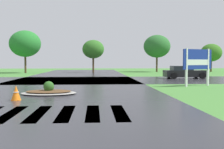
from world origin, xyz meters
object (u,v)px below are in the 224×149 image
median_island (49,92)px  traffic_cone (16,93)px  car_dark_suv (184,72)px  estate_billboard (198,61)px

median_island → traffic_cone: (-1.06, -2.29, 0.19)m
median_island → car_dark_suv: size_ratio=0.69×
estate_billboard → median_island: bearing=-1.9°
median_island → traffic_cone: size_ratio=4.27×
estate_billboard → median_island: size_ratio=0.91×
estate_billboard → median_island: (-9.51, -4.00, -1.59)m
traffic_cone → estate_billboard: bearing=30.7°
estate_billboard → traffic_cone: size_ratio=3.87×
median_island → car_dark_suv: 16.81m
car_dark_suv → traffic_cone: size_ratio=6.18×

